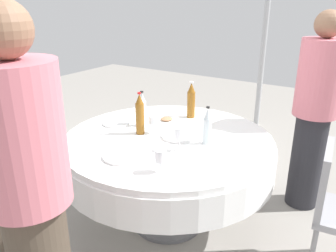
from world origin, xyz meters
The scene contains 18 objects.
ground_plane centered at (0.00, 0.00, 0.00)m, with size 10.00×10.00×0.00m, color gray.
dining_table centered at (0.00, 0.00, 0.60)m, with size 1.55×1.55×0.74m.
bottle_amber_outer centered at (-0.06, 0.21, 0.89)m, with size 0.06×0.06×0.32m.
bottle_amber_west centered at (0.47, 0.07, 0.88)m, with size 0.07×0.07×0.31m.
bottle_clear_south centered at (0.04, -0.29, 0.86)m, with size 0.06×0.06×0.27m.
bottle_clear_right centered at (0.09, 0.30, 0.87)m, with size 0.06×0.06×0.28m.
wine_glass_right centered at (-0.48, -0.25, 0.84)m, with size 0.07×0.07×0.14m.
wine_glass_far centered at (-0.16, -0.19, 0.86)m, with size 0.06×0.06×0.16m.
wine_glass_inner centered at (0.00, 0.13, 0.84)m, with size 0.07×0.07×0.14m.
plate_east centered at (0.03, -0.07, 0.75)m, with size 0.24×0.24×0.02m.
plate_near centered at (0.26, 0.18, 0.75)m, with size 0.23×0.23×0.04m.
plate_front centered at (-0.44, 0.06, 0.75)m, with size 0.25×0.25×0.02m.
plate_left centered at (0.00, 0.49, 0.75)m, with size 0.22×0.22×0.02m.
fork_west centered at (0.21, -0.46, 0.74)m, with size 0.18×0.02×0.01m, color silver.
person_outer centered at (-1.23, -0.13, 0.89)m, with size 0.34×0.34×1.70m.
person_west centered at (0.86, -0.83, 0.85)m, with size 0.34×0.34×1.62m.
chair_rear centered at (-0.38, 1.03, 0.52)m, with size 0.51×0.51×0.87m.
tent_pole_main centered at (2.55, 0.15, 1.30)m, with size 0.07×0.07×2.61m, color #B2B5B7.
Camera 1 is at (-1.92, -1.24, 1.69)m, focal length 36.22 mm.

